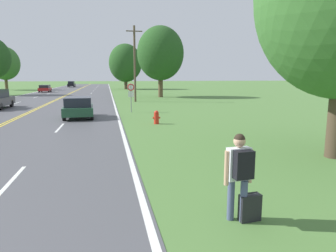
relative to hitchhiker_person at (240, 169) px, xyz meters
name	(u,v)px	position (x,y,z in m)	size (l,w,h in m)	color
hitchhiker_person	(240,169)	(0.00, 0.00, 0.00)	(0.60, 0.43, 1.76)	#475175
suitcase	(250,208)	(0.25, -0.01, -0.81)	(0.45, 0.22, 0.59)	black
fire_hydrant	(156,117)	(0.44, 12.56, -0.66)	(0.46, 0.30, 0.82)	red
traffic_sign	(131,91)	(-0.57, 18.96, 0.65)	(0.60, 0.10, 2.30)	gray
utility_pole_midground	(135,63)	(0.72, 29.14, 3.27)	(1.80, 0.24, 8.39)	brown
tree_behind_sign	(5,63)	(-23.60, 65.44, 4.57)	(6.12, 6.12, 9.19)	brown
tree_right_cluster	(125,63)	(1.88, 64.49, 4.82)	(7.43, 7.43, 10.18)	#473828
tree_far_back	(160,53)	(4.94, 36.38, 4.91)	(6.42, 6.42, 9.70)	brown
car_dark_green_hatchback_nearest	(78,107)	(-4.41, 16.20, -0.31)	(2.13, 3.66, 1.45)	black
car_red_hatchback_mid_near	(45,88)	(-13.70, 54.13, -0.36)	(1.89, 3.64, 1.33)	black
car_black_sedan_mid_far	(71,84)	(-11.97, 81.83, -0.26)	(1.75, 4.63, 1.61)	black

